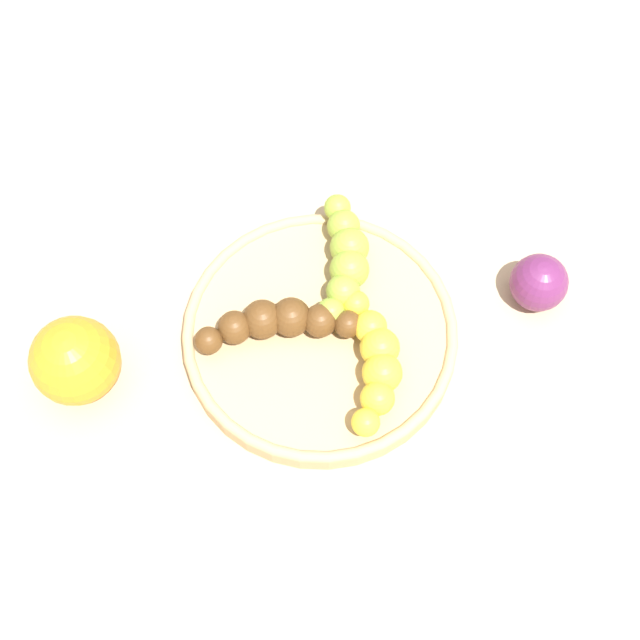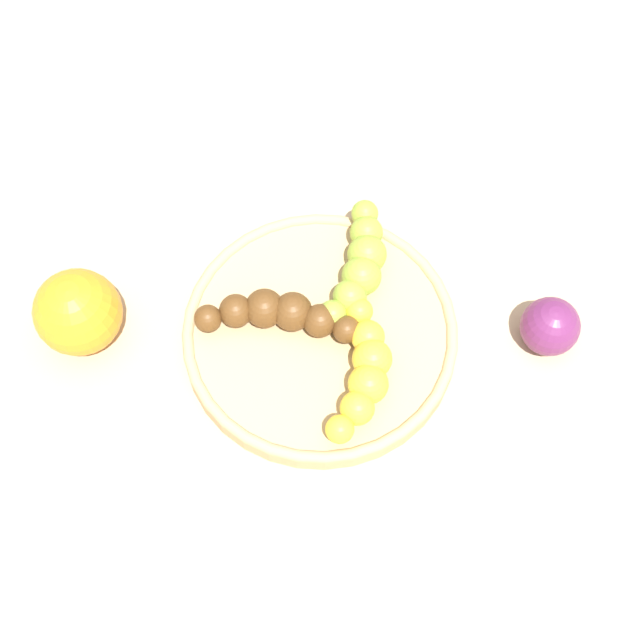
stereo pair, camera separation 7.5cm
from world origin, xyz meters
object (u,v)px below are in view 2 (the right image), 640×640
Objects in this scene: orange_fruit at (78,312)px; plum_purple at (550,326)px; fruit_bowl at (320,333)px; banana_green at (359,264)px; banana_yellow at (364,370)px; banana_overripe at (278,314)px.

plum_purple is at bearing -70.61° from orange_fruit.
fruit_bowl is 0.07m from banana_green.
plum_purple is at bearing 25.38° from banana_yellow.
banana_yellow is at bearing -75.01° from banana_green.
orange_fruit is at bearing -155.00° from banana_green.
banana_green is at bearing 91.66° from plum_purple.
banana_overripe is 1.05× the size of banana_green.
banana_yellow is 0.10m from banana_green.
fruit_bowl is at bearing 138.07° from banana_yellow.
fruit_bowl is at bearing -71.60° from orange_fruit.
banana_yellow is 0.99× the size of banana_green.
banana_yellow is at bearing -81.94° from orange_fruit.
banana_overripe reaches higher than fruit_bowl.
banana_green is at bearing -58.25° from orange_fruit.
plum_purple is (0.01, -0.17, -0.01)m from banana_green.
plum_purple is (0.14, -0.38, -0.01)m from orange_fruit.
banana_overripe is at bearing 153.54° from banana_yellow.
banana_overripe and banana_yellow have the same top height.
fruit_bowl is 1.83× the size of banana_green.
plum_purple is at bearing -69.58° from fruit_bowl.
orange_fruit is (-0.06, 0.16, 0.00)m from banana_overripe.
fruit_bowl is 0.06m from banana_yellow.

